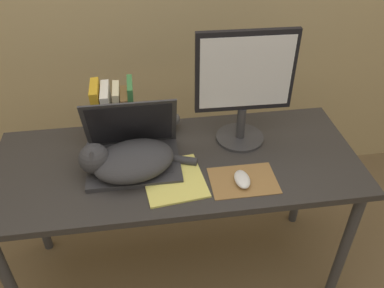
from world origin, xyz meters
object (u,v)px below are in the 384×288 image
at_px(laptop, 133,151).
at_px(book_row, 114,112).
at_px(notepad, 174,179).
at_px(webcam, 174,119).
at_px(cat, 128,160).
at_px(external_monitor, 244,84).
at_px(computer_mouse, 242,179).

bearing_deg(laptop, book_row, 109.44).
height_order(notepad, webcam, webcam).
height_order(cat, external_monitor, external_monitor).
relative_size(external_monitor, webcam, 5.90).
relative_size(notepad, webcam, 3.33).
height_order(laptop, cat, laptop).
xyz_separation_m(laptop, cat, (-0.02, -0.06, 0.01)).
distance_m(laptop, computer_mouse, 0.43).
relative_size(laptop, webcam, 4.39).
height_order(laptop, computer_mouse, laptop).
bearing_deg(notepad, webcam, 83.62).
distance_m(book_row, webcam, 0.25).
bearing_deg(book_row, notepad, -56.72).
distance_m(laptop, cat, 0.06).
bearing_deg(webcam, computer_mouse, -60.68).
bearing_deg(cat, computer_mouse, -16.41).
distance_m(computer_mouse, book_row, 0.59).
xyz_separation_m(computer_mouse, webcam, (-0.21, 0.38, 0.03)).
relative_size(cat, webcam, 5.49).
bearing_deg(webcam, laptop, -132.49).
bearing_deg(cat, book_row, 100.53).
height_order(cat, book_row, book_row).
bearing_deg(book_row, webcam, 1.91).
bearing_deg(computer_mouse, book_row, 141.18).
xyz_separation_m(laptop, computer_mouse, (0.39, -0.18, -0.03)).
relative_size(cat, external_monitor, 0.93).
relative_size(laptop, notepad, 1.32).
bearing_deg(webcam, book_row, -178.09).
xyz_separation_m(cat, external_monitor, (0.47, 0.15, 0.20)).
xyz_separation_m(cat, notepad, (0.16, -0.07, -0.05)).
bearing_deg(computer_mouse, external_monitor, 78.21).
bearing_deg(external_monitor, laptop, -168.91).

